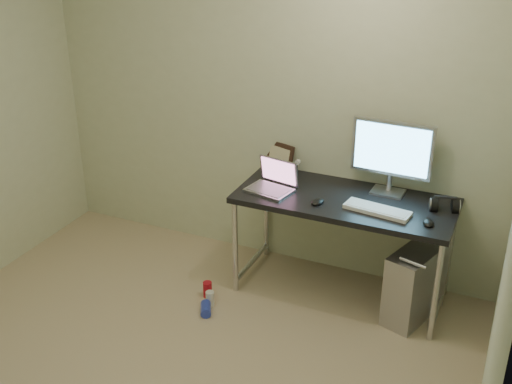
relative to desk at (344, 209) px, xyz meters
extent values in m
cube|color=beige|center=(-0.70, 0.32, 0.59)|extent=(3.50, 0.02, 2.50)
cube|color=beige|center=(1.05, -1.43, 0.59)|extent=(0.02, 3.50, 2.50)
cube|color=black|center=(0.00, 0.00, 0.07)|extent=(1.46, 0.64, 0.04)
cylinder|color=silver|center=(-0.69, -0.28, -0.31)|extent=(0.04, 0.04, 0.71)
cylinder|color=silver|center=(-0.69, 0.28, -0.31)|extent=(0.04, 0.04, 0.71)
cylinder|color=silver|center=(0.69, -0.28, -0.31)|extent=(0.04, 0.04, 0.71)
cylinder|color=silver|center=(0.69, 0.28, -0.31)|extent=(0.04, 0.04, 0.71)
cylinder|color=silver|center=(-0.69, 0.00, -0.58)|extent=(0.04, 0.56, 0.04)
cylinder|color=silver|center=(0.69, 0.00, -0.58)|extent=(0.04, 0.56, 0.04)
cube|color=#A7A7AB|center=(0.53, -0.07, -0.41)|extent=(0.35, 0.53, 0.51)
cylinder|color=#AAABB2|center=(0.53, -0.27, -0.14)|extent=(0.18, 0.08, 0.02)
cylinder|color=#AAABB2|center=(0.53, 0.13, -0.14)|extent=(0.18, 0.08, 0.02)
cylinder|color=black|center=(0.48, 0.27, -0.26)|extent=(0.01, 0.16, 0.69)
cylinder|color=black|center=(0.57, 0.25, -0.28)|extent=(0.02, 0.11, 0.71)
cylinder|color=#B01020|center=(-0.84, -0.43, -0.61)|extent=(0.08, 0.08, 0.12)
cylinder|color=silver|center=(-0.77, -0.52, -0.61)|extent=(0.08, 0.08, 0.11)
cylinder|color=blue|center=(-0.76, -0.62, -0.63)|extent=(0.12, 0.15, 0.07)
cube|color=#AAABB2|center=(-0.51, -0.11, 0.09)|extent=(0.33, 0.27, 0.02)
cube|color=gray|center=(-0.51, -0.11, 0.10)|extent=(0.29, 0.22, 0.00)
cube|color=#96959E|center=(-0.49, 0.01, 0.20)|extent=(0.30, 0.10, 0.19)
cube|color=#814B66|center=(-0.49, 0.00, 0.20)|extent=(0.27, 0.08, 0.17)
cube|color=#AAABB2|center=(0.24, 0.19, 0.09)|extent=(0.22, 0.17, 0.02)
cylinder|color=#AAABB2|center=(0.24, 0.21, 0.16)|extent=(0.04, 0.04, 0.12)
cube|color=#AAABB2|center=(0.24, 0.20, 0.41)|extent=(0.54, 0.05, 0.38)
cube|color=#5EB6E4|center=(0.24, 0.18, 0.41)|extent=(0.49, 0.02, 0.33)
cube|color=white|center=(0.25, -0.11, 0.10)|extent=(0.44, 0.20, 0.03)
ellipsoid|color=black|center=(0.58, -0.15, 0.10)|extent=(0.09, 0.12, 0.04)
ellipsoid|color=black|center=(-0.14, -0.15, 0.10)|extent=(0.10, 0.13, 0.04)
cylinder|color=black|center=(0.57, 0.09, 0.12)|extent=(0.07, 0.12, 0.11)
cylinder|color=black|center=(0.70, 0.09, 0.12)|extent=(0.07, 0.12, 0.11)
cube|color=black|center=(0.63, 0.09, 0.18)|extent=(0.14, 0.05, 0.01)
cube|color=black|center=(-0.60, 0.29, 0.18)|extent=(0.25, 0.15, 0.20)
cylinder|color=silver|center=(-0.44, 0.26, 0.13)|extent=(0.01, 0.01, 0.08)
cylinder|color=white|center=(-0.44, 0.26, 0.18)|extent=(0.04, 0.03, 0.04)
camera|label=1|loc=(1.02, -3.78, 1.95)|focal=45.00mm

